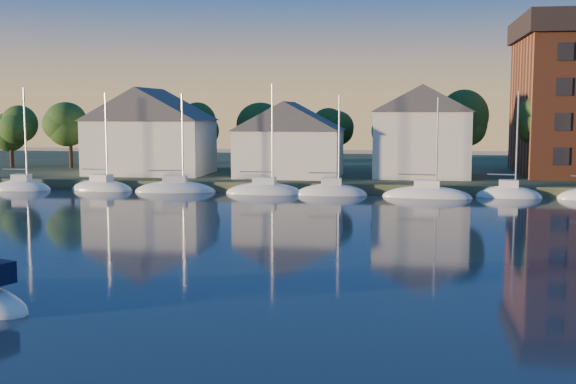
# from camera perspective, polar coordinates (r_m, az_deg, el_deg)

# --- Properties ---
(shoreline_land) EXTENTS (160.00, 50.00, 2.00)m
(shoreline_land) POSITION_cam_1_polar(r_m,az_deg,el_deg) (95.31, 5.39, 1.54)
(shoreline_land) COLOR #353D23
(shoreline_land) RESTS_ON ground
(wooden_dock) EXTENTS (120.00, 3.00, 1.00)m
(wooden_dock) POSITION_cam_1_polar(r_m,az_deg,el_deg) (72.49, 4.17, 0.01)
(wooden_dock) COLOR brown
(wooden_dock) RESTS_ON ground
(clubhouse_west) EXTENTS (13.65, 9.45, 9.64)m
(clubhouse_west) POSITION_cam_1_polar(r_m,az_deg,el_deg) (82.77, -10.82, 4.82)
(clubhouse_west) COLOR white
(clubhouse_west) RESTS_ON shoreline_land
(clubhouse_centre) EXTENTS (11.55, 8.40, 8.08)m
(clubhouse_centre) POSITION_cam_1_polar(r_m,az_deg,el_deg) (77.79, 0.11, 4.25)
(clubhouse_centre) COLOR white
(clubhouse_centre) RESTS_ON shoreline_land
(clubhouse_east) EXTENTS (10.50, 8.40, 9.80)m
(clubhouse_east) POSITION_cam_1_polar(r_m,az_deg,el_deg) (78.81, 10.48, 4.80)
(clubhouse_east) COLOR white
(clubhouse_east) RESTS_ON shoreline_land
(tree_line) EXTENTS (93.40, 5.40, 8.90)m
(tree_line) POSITION_cam_1_polar(r_m,az_deg,el_deg) (82.87, 6.27, 5.76)
(tree_line) COLOR #3A2B1A
(tree_line) RESTS_ON shoreline_land
(moored_fleet) EXTENTS (79.50, 2.40, 12.05)m
(moored_fleet) POSITION_cam_1_polar(r_m,az_deg,el_deg) (69.98, 0.69, -0.13)
(moored_fleet) COLOR silver
(moored_fleet) RESTS_ON ground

